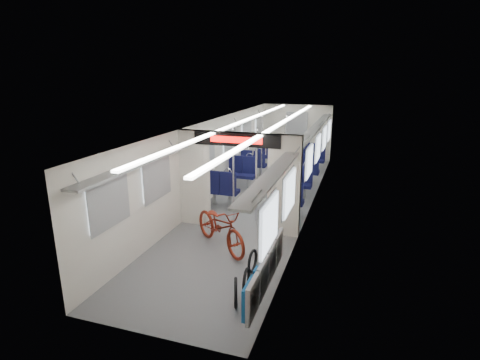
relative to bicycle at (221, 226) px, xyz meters
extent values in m
plane|color=#515456|center=(0.02, 3.10, -0.49)|extent=(12.00, 12.00, 0.00)
cube|color=beige|center=(-1.43, 3.10, 0.66)|extent=(0.02, 12.00, 2.30)
cube|color=beige|center=(1.47, 3.10, 0.66)|extent=(0.02, 12.00, 2.30)
cube|color=beige|center=(0.02, 9.10, 0.66)|extent=(2.90, 0.02, 2.30)
cube|color=beige|center=(0.02, -2.90, 0.66)|extent=(2.90, 0.02, 2.30)
cube|color=silver|center=(0.02, 3.10, 1.81)|extent=(2.90, 12.00, 0.02)
cube|color=white|center=(-0.53, 3.10, 1.78)|extent=(0.12, 11.40, 0.04)
cube|color=white|center=(0.57, 3.10, 1.78)|extent=(0.12, 11.40, 0.04)
cube|color=beige|center=(-1.10, 1.10, 0.51)|extent=(0.65, 0.18, 2.00)
cube|color=beige|center=(1.15, 1.10, 0.51)|extent=(0.65, 0.18, 2.00)
cube|color=beige|center=(0.02, 1.10, 1.66)|extent=(2.90, 0.18, 0.30)
cylinder|color=beige|center=(-0.78, 1.10, 0.51)|extent=(0.20, 0.20, 2.00)
cylinder|color=beige|center=(0.82, 1.10, 0.51)|extent=(0.20, 0.20, 2.00)
cube|color=black|center=(0.02, 0.99, 1.66)|extent=(2.00, 0.03, 0.30)
cube|color=#FF0C07|center=(0.02, 0.96, 1.66)|extent=(1.20, 0.02, 0.14)
cube|color=silver|center=(-1.40, -1.70, 0.91)|extent=(0.04, 1.00, 0.75)
cube|color=silver|center=(1.44, -1.70, 0.91)|extent=(0.04, 1.00, 0.75)
cube|color=silver|center=(-1.40, -0.10, 0.91)|extent=(0.04, 1.00, 0.75)
cube|color=silver|center=(1.44, -0.10, 0.91)|extent=(0.04, 1.00, 0.75)
cube|color=silver|center=(-1.40, 2.60, 0.91)|extent=(0.04, 1.00, 0.75)
cube|color=silver|center=(1.44, 2.60, 0.91)|extent=(0.04, 1.00, 0.75)
cube|color=silver|center=(-1.40, 4.50, 0.91)|extent=(0.04, 1.00, 0.75)
cube|color=silver|center=(1.44, 4.50, 0.91)|extent=(0.04, 1.00, 0.75)
cube|color=silver|center=(-1.40, 6.40, 0.91)|extent=(0.04, 1.00, 0.75)
cube|color=silver|center=(1.44, 6.40, 0.91)|extent=(0.04, 1.00, 0.75)
cube|color=silver|center=(-1.40, 8.20, 0.91)|extent=(0.04, 1.00, 0.75)
cube|color=silver|center=(1.44, 8.20, 0.91)|extent=(0.04, 1.00, 0.75)
cube|color=gray|center=(-1.25, -0.90, 1.46)|extent=(0.30, 3.60, 0.04)
cube|color=gray|center=(1.29, -0.90, 1.46)|extent=(0.30, 3.60, 0.04)
cube|color=gray|center=(-1.25, 5.10, 1.46)|extent=(0.30, 7.60, 0.04)
cube|color=gray|center=(1.29, 5.10, 1.46)|extent=(0.30, 7.60, 0.04)
cube|color=gray|center=(0.02, 9.04, 0.51)|extent=(0.90, 0.05, 2.00)
imported|color=maroon|center=(0.00, 0.00, 0.00)|extent=(1.86, 1.69, 0.98)
cube|color=gray|center=(1.40, -2.44, 0.09)|extent=(0.06, 0.50, 0.57)
cube|color=navy|center=(1.34, -2.44, 0.09)|extent=(0.06, 0.46, 0.48)
cube|color=gray|center=(1.40, -1.89, 0.09)|extent=(0.06, 0.50, 0.57)
cube|color=navy|center=(1.34, -1.89, 0.09)|extent=(0.06, 0.46, 0.48)
cube|color=gray|center=(1.40, -1.34, 0.09)|extent=(0.06, 0.50, 0.57)
cube|color=navy|center=(1.34, -1.34, 0.09)|extent=(0.06, 0.46, 0.48)
cube|color=gray|center=(1.40, -0.79, 0.09)|extent=(0.06, 0.50, 0.57)
cube|color=navy|center=(1.34, -0.79, 0.09)|extent=(0.06, 0.46, 0.48)
torus|color=black|center=(0.96, -1.87, -0.27)|extent=(0.20, 0.48, 0.49)
torus|color=black|center=(1.01, -1.46, -0.29)|extent=(0.09, 0.45, 0.45)
torus|color=black|center=(0.92, -0.76, -0.29)|extent=(0.07, 0.45, 0.44)
cube|color=black|center=(-0.68, 2.53, -0.09)|extent=(0.46, 0.43, 0.10)
cylinder|color=gray|center=(-0.68, 2.53, -0.32)|extent=(0.10, 0.10, 0.35)
cube|color=black|center=(-0.68, 2.35, 0.24)|extent=(0.46, 0.08, 0.56)
torus|color=silver|center=(-0.68, 2.35, 0.51)|extent=(0.23, 0.03, 0.23)
cube|color=black|center=(-0.68, 4.25, -0.09)|extent=(0.46, 0.43, 0.10)
cylinder|color=gray|center=(-0.68, 4.25, -0.32)|extent=(0.10, 0.10, 0.35)
cube|color=black|center=(-0.68, 4.42, 0.24)|extent=(0.46, 0.08, 0.56)
torus|color=silver|center=(-0.68, 4.42, 0.51)|extent=(0.23, 0.03, 0.23)
cube|color=black|center=(-1.15, 2.53, -0.09)|extent=(0.46, 0.43, 0.10)
cylinder|color=gray|center=(-1.15, 2.53, -0.32)|extent=(0.10, 0.10, 0.35)
cube|color=black|center=(-1.15, 2.35, 0.24)|extent=(0.46, 0.08, 0.56)
torus|color=silver|center=(-1.15, 2.35, 0.51)|extent=(0.23, 0.03, 0.23)
cube|color=black|center=(-1.15, 4.25, -0.09)|extent=(0.46, 0.43, 0.10)
cylinder|color=gray|center=(-1.15, 4.25, -0.32)|extent=(0.10, 0.10, 0.35)
cube|color=black|center=(-1.15, 4.42, 0.24)|extent=(0.46, 0.08, 0.56)
torus|color=silver|center=(-1.15, 4.42, 0.51)|extent=(0.23, 0.03, 0.23)
cube|color=black|center=(0.72, 2.22, -0.09)|extent=(0.41, 0.38, 0.10)
cylinder|color=gray|center=(0.72, 2.22, -0.32)|extent=(0.10, 0.10, 0.35)
cube|color=black|center=(0.72, 2.07, 0.21)|extent=(0.41, 0.07, 0.50)
torus|color=silver|center=(0.72, 2.07, 0.46)|extent=(0.21, 0.03, 0.21)
cube|color=black|center=(0.72, 3.77, -0.09)|extent=(0.41, 0.38, 0.10)
cylinder|color=gray|center=(0.72, 3.77, -0.32)|extent=(0.10, 0.10, 0.35)
cube|color=black|center=(0.72, 3.92, 0.21)|extent=(0.41, 0.07, 0.50)
torus|color=silver|center=(0.72, 3.92, 0.46)|extent=(0.21, 0.03, 0.21)
cube|color=black|center=(1.19, 2.22, -0.09)|extent=(0.41, 0.38, 0.10)
cylinder|color=gray|center=(1.19, 2.22, -0.32)|extent=(0.10, 0.10, 0.35)
cube|color=black|center=(1.19, 2.07, 0.21)|extent=(0.41, 0.07, 0.50)
torus|color=silver|center=(1.19, 2.07, 0.46)|extent=(0.21, 0.03, 0.21)
cube|color=black|center=(1.19, 3.77, -0.09)|extent=(0.41, 0.38, 0.10)
cylinder|color=gray|center=(1.19, 3.77, -0.32)|extent=(0.10, 0.10, 0.35)
cube|color=black|center=(1.19, 3.92, 0.21)|extent=(0.41, 0.07, 0.50)
torus|color=silver|center=(1.19, 3.92, 0.46)|extent=(0.21, 0.03, 0.21)
cube|color=black|center=(-0.68, 5.77, -0.09)|extent=(0.41, 0.38, 0.10)
cylinder|color=gray|center=(-0.68, 5.77, -0.32)|extent=(0.10, 0.10, 0.35)
cube|color=black|center=(-0.68, 5.61, 0.21)|extent=(0.41, 0.07, 0.50)
torus|color=silver|center=(-0.68, 5.61, 0.46)|extent=(0.21, 0.03, 0.21)
cube|color=black|center=(-0.68, 7.31, -0.09)|extent=(0.41, 0.38, 0.10)
cylinder|color=gray|center=(-0.68, 7.31, -0.32)|extent=(0.10, 0.10, 0.35)
cube|color=black|center=(-0.68, 7.46, 0.21)|extent=(0.41, 0.07, 0.50)
torus|color=silver|center=(-0.68, 7.46, 0.46)|extent=(0.21, 0.03, 0.21)
cube|color=black|center=(-1.15, 5.77, -0.09)|extent=(0.41, 0.38, 0.10)
cylinder|color=gray|center=(-1.15, 5.77, -0.32)|extent=(0.10, 0.10, 0.35)
cube|color=black|center=(-1.15, 5.61, 0.21)|extent=(0.41, 0.07, 0.50)
torus|color=silver|center=(-1.15, 5.61, 0.46)|extent=(0.21, 0.03, 0.21)
cube|color=black|center=(-1.15, 7.31, -0.09)|extent=(0.41, 0.38, 0.10)
cylinder|color=gray|center=(-1.15, 7.31, -0.32)|extent=(0.10, 0.10, 0.35)
cube|color=black|center=(-1.15, 7.46, 0.21)|extent=(0.41, 0.07, 0.50)
torus|color=silver|center=(-1.15, 7.46, 0.46)|extent=(0.21, 0.03, 0.21)
cube|color=black|center=(0.72, 5.39, -0.09)|extent=(0.47, 0.44, 0.10)
cylinder|color=gray|center=(0.72, 5.39, -0.32)|extent=(0.10, 0.10, 0.35)
cube|color=black|center=(0.72, 5.21, 0.25)|extent=(0.47, 0.08, 0.57)
torus|color=silver|center=(0.72, 5.21, 0.53)|extent=(0.24, 0.03, 0.24)
cube|color=black|center=(0.72, 7.16, -0.09)|extent=(0.47, 0.44, 0.10)
cylinder|color=gray|center=(0.72, 7.16, -0.32)|extent=(0.10, 0.10, 0.35)
cube|color=black|center=(0.72, 7.34, 0.25)|extent=(0.47, 0.08, 0.57)
torus|color=silver|center=(0.72, 7.34, 0.53)|extent=(0.24, 0.03, 0.24)
cube|color=black|center=(1.19, 5.39, -0.09)|extent=(0.47, 0.44, 0.10)
cylinder|color=gray|center=(1.19, 5.39, -0.32)|extent=(0.10, 0.10, 0.35)
cube|color=black|center=(1.19, 5.21, 0.25)|extent=(0.47, 0.08, 0.57)
torus|color=silver|center=(1.19, 5.21, 0.53)|extent=(0.24, 0.03, 0.24)
cube|color=black|center=(1.19, 7.16, -0.09)|extent=(0.47, 0.44, 0.10)
cylinder|color=gray|center=(1.19, 7.16, -0.32)|extent=(0.10, 0.10, 0.35)
cube|color=black|center=(1.19, 7.34, 0.25)|extent=(0.47, 0.08, 0.57)
torus|color=silver|center=(1.19, 7.34, 0.53)|extent=(0.24, 0.03, 0.24)
cylinder|color=silver|center=(-0.26, 1.62, 0.66)|extent=(0.04, 0.04, 2.30)
cylinder|color=silver|center=(0.30, 1.67, 0.66)|extent=(0.04, 0.04, 2.30)
cylinder|color=silver|center=(-0.34, 4.63, 0.66)|extent=(0.04, 0.04, 2.30)
cylinder|color=silver|center=(0.39, 4.75, 0.66)|extent=(0.04, 0.04, 2.30)
camera|label=1|loc=(2.62, -6.76, 3.08)|focal=28.00mm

